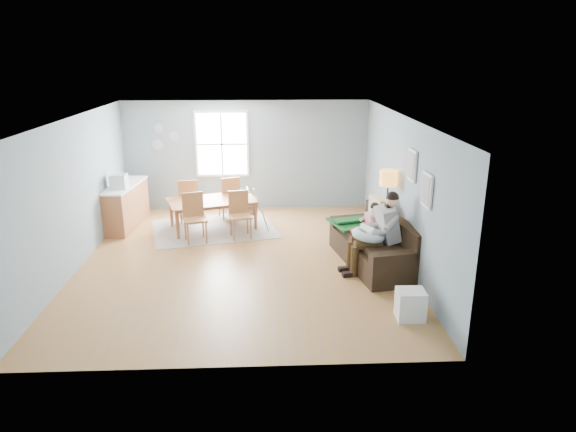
{
  "coord_description": "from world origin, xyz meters",
  "views": [
    {
      "loc": [
        0.46,
        -9.12,
        3.79
      ],
      "look_at": [
        0.85,
        -0.39,
        1.0
      ],
      "focal_mm": 32.0,
      "sensor_mm": 36.0,
      "label": 1
    }
  ],
  "objects_px": {
    "father": "(378,230)",
    "chair_se": "(240,211)",
    "monitor": "(119,181)",
    "baby_swing": "(248,211)",
    "storage_cube": "(410,304)",
    "counter": "(126,205)",
    "chair_ne": "(230,195)",
    "sofa": "(377,247)",
    "toddler": "(369,221)",
    "floor_lamp": "(388,185)",
    "chair_nw": "(188,198)",
    "chair_sw": "(194,214)",
    "dining_table": "(213,215)"
  },
  "relations": [
    {
      "from": "toddler",
      "to": "chair_se",
      "type": "bearing_deg",
      "value": 150.31
    },
    {
      "from": "father",
      "to": "chair_se",
      "type": "distance_m",
      "value": 3.22
    },
    {
      "from": "dining_table",
      "to": "chair_sw",
      "type": "distance_m",
      "value": 0.85
    },
    {
      "from": "chair_sw",
      "to": "chair_ne",
      "type": "xyz_separation_m",
      "value": [
        0.64,
        1.48,
        0.0
      ]
    },
    {
      "from": "monitor",
      "to": "baby_swing",
      "type": "relative_size",
      "value": 0.35
    },
    {
      "from": "storage_cube",
      "to": "chair_se",
      "type": "relative_size",
      "value": 0.45
    },
    {
      "from": "floor_lamp",
      "to": "storage_cube",
      "type": "height_order",
      "value": "floor_lamp"
    },
    {
      "from": "floor_lamp",
      "to": "chair_nw",
      "type": "height_order",
      "value": "floor_lamp"
    },
    {
      "from": "toddler",
      "to": "chair_sw",
      "type": "relative_size",
      "value": 0.86
    },
    {
      "from": "toddler",
      "to": "storage_cube",
      "type": "relative_size",
      "value": 1.96
    },
    {
      "from": "sofa",
      "to": "monitor",
      "type": "height_order",
      "value": "monitor"
    },
    {
      "from": "chair_ne",
      "to": "monitor",
      "type": "distance_m",
      "value": 2.51
    },
    {
      "from": "father",
      "to": "dining_table",
      "type": "xyz_separation_m",
      "value": [
        -3.15,
        2.49,
        -0.46
      ]
    },
    {
      "from": "storage_cube",
      "to": "chair_se",
      "type": "bearing_deg",
      "value": 125.84
    },
    {
      "from": "chair_ne",
      "to": "chair_se",
      "type": "bearing_deg",
      "value": -77.04
    },
    {
      "from": "chair_nw",
      "to": "baby_swing",
      "type": "xyz_separation_m",
      "value": [
        1.39,
        -0.46,
        -0.2
      ]
    },
    {
      "from": "sofa",
      "to": "baby_swing",
      "type": "distance_m",
      "value": 3.3
    },
    {
      "from": "father",
      "to": "chair_nw",
      "type": "relative_size",
      "value": 1.44
    },
    {
      "from": "chair_nw",
      "to": "chair_ne",
      "type": "bearing_deg",
      "value": 13.42
    },
    {
      "from": "chair_sw",
      "to": "counter",
      "type": "height_order",
      "value": "chair_sw"
    },
    {
      "from": "storage_cube",
      "to": "monitor",
      "type": "height_order",
      "value": "monitor"
    },
    {
      "from": "sofa",
      "to": "chair_nw",
      "type": "distance_m",
      "value": 4.68
    },
    {
      "from": "father",
      "to": "baby_swing",
      "type": "bearing_deg",
      "value": 133.01
    },
    {
      "from": "floor_lamp",
      "to": "chair_ne",
      "type": "distance_m",
      "value": 4.01
    },
    {
      "from": "chair_se",
      "to": "baby_swing",
      "type": "xyz_separation_m",
      "value": [
        0.16,
        0.58,
        -0.18
      ]
    },
    {
      "from": "baby_swing",
      "to": "father",
      "type": "bearing_deg",
      "value": -46.99
    },
    {
      "from": "counter",
      "to": "monitor",
      "type": "height_order",
      "value": "monitor"
    },
    {
      "from": "chair_ne",
      "to": "counter",
      "type": "bearing_deg",
      "value": -169.14
    },
    {
      "from": "chair_ne",
      "to": "toddler",
      "type": "bearing_deg",
      "value": -43.97
    },
    {
      "from": "chair_se",
      "to": "chair_nw",
      "type": "relative_size",
      "value": 0.97
    },
    {
      "from": "sofa",
      "to": "dining_table",
      "type": "distance_m",
      "value": 3.88
    },
    {
      "from": "sofa",
      "to": "chair_se",
      "type": "distance_m",
      "value": 3.09
    },
    {
      "from": "monitor",
      "to": "chair_sw",
      "type": "bearing_deg",
      "value": -22.76
    },
    {
      "from": "father",
      "to": "floor_lamp",
      "type": "xyz_separation_m",
      "value": [
        0.36,
        0.92,
        0.58
      ]
    },
    {
      "from": "father",
      "to": "toddler",
      "type": "bearing_deg",
      "value": 95.02
    },
    {
      "from": "counter",
      "to": "baby_swing",
      "type": "bearing_deg",
      "value": -4.95
    },
    {
      "from": "sofa",
      "to": "chair_se",
      "type": "relative_size",
      "value": 2.42
    },
    {
      "from": "dining_table",
      "to": "counter",
      "type": "height_order",
      "value": "counter"
    },
    {
      "from": "baby_swing",
      "to": "sofa",
      "type": "bearing_deg",
      "value": -41.88
    },
    {
      "from": "counter",
      "to": "baby_swing",
      "type": "distance_m",
      "value": 2.77
    },
    {
      "from": "storage_cube",
      "to": "toddler",
      "type": "bearing_deg",
      "value": 94.63
    },
    {
      "from": "chair_sw",
      "to": "monitor",
      "type": "relative_size",
      "value": 3.07
    },
    {
      "from": "father",
      "to": "dining_table",
      "type": "distance_m",
      "value": 4.04
    },
    {
      "from": "counter",
      "to": "monitor",
      "type": "relative_size",
      "value": 5.36
    },
    {
      "from": "toddler",
      "to": "monitor",
      "type": "xyz_separation_m",
      "value": [
        -5.11,
        1.91,
        0.36
      ]
    },
    {
      "from": "baby_swing",
      "to": "chair_sw",
      "type": "bearing_deg",
      "value": -143.9
    },
    {
      "from": "chair_se",
      "to": "counter",
      "type": "relative_size",
      "value": 0.56
    },
    {
      "from": "sofa",
      "to": "dining_table",
      "type": "relative_size",
      "value": 1.27
    },
    {
      "from": "counter",
      "to": "chair_ne",
      "type": "bearing_deg",
      "value": 10.86
    },
    {
      "from": "chair_se",
      "to": "chair_sw",
      "type": "bearing_deg",
      "value": -166.8
    }
  ]
}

